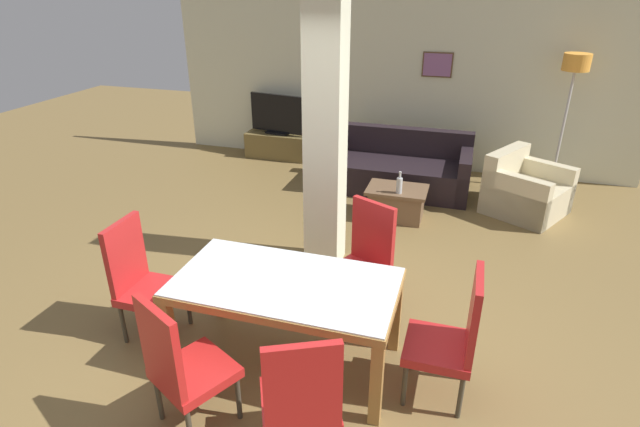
{
  "coord_description": "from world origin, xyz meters",
  "views": [
    {
      "loc": [
        1.15,
        -2.88,
        2.75
      ],
      "look_at": [
        0.0,
        0.87,
        0.9
      ],
      "focal_mm": 28.0,
      "sensor_mm": 36.0,
      "label": 1
    }
  ],
  "objects_px": {
    "armchair": "(524,192)",
    "bottle": "(399,185)",
    "dining_chair_near_right": "(301,399)",
    "dining_chair_head_right": "(453,335)",
    "coffee_table": "(396,203)",
    "sofa": "(398,170)",
    "dining_chair_far_right": "(364,257)",
    "floor_lamp": "(574,76)",
    "tv_screen": "(277,115)",
    "dining_chair_near_left": "(181,364)",
    "dining_table": "(286,298)",
    "dining_chair_head_left": "(141,278)",
    "tv_stand": "(279,145)"
  },
  "relations": [
    {
      "from": "dining_chair_head_right",
      "to": "tv_stand",
      "type": "distance_m",
      "value": 5.57
    },
    {
      "from": "dining_chair_far_right",
      "to": "dining_chair_head_right",
      "type": "distance_m",
      "value": 1.18
    },
    {
      "from": "bottle",
      "to": "dining_chair_near_left",
      "type": "bearing_deg",
      "value": -103.61
    },
    {
      "from": "dining_chair_far_right",
      "to": "coffee_table",
      "type": "xyz_separation_m",
      "value": [
        -0.02,
        2.0,
        -0.33
      ]
    },
    {
      "from": "tv_screen",
      "to": "dining_chair_head_right",
      "type": "bearing_deg",
      "value": 133.47
    },
    {
      "from": "dining_chair_far_right",
      "to": "armchair",
      "type": "distance_m",
      "value": 3.07
    },
    {
      "from": "sofa",
      "to": "armchair",
      "type": "distance_m",
      "value": 1.7
    },
    {
      "from": "dining_chair_far_right",
      "to": "bottle",
      "type": "relative_size",
      "value": 3.74
    },
    {
      "from": "dining_table",
      "to": "dining_chair_head_right",
      "type": "xyz_separation_m",
      "value": [
        1.22,
        0.0,
        -0.06
      ]
    },
    {
      "from": "dining_chair_head_right",
      "to": "coffee_table",
      "type": "distance_m",
      "value": 2.99
    },
    {
      "from": "dining_chair_head_right",
      "to": "coffee_table",
      "type": "relative_size",
      "value": 1.4
    },
    {
      "from": "dining_chair_far_right",
      "to": "sofa",
      "type": "xyz_separation_m",
      "value": [
        -0.15,
        2.99,
        -0.26
      ]
    },
    {
      "from": "dining_chair_head_left",
      "to": "dining_chair_near_right",
      "type": "xyz_separation_m",
      "value": [
        1.67,
        -0.85,
        0.0
      ]
    },
    {
      "from": "armchair",
      "to": "coffee_table",
      "type": "xyz_separation_m",
      "value": [
        -1.54,
        -0.65,
        -0.07
      ]
    },
    {
      "from": "dining_chair_near_right",
      "to": "dining_chair_head_right",
      "type": "height_order",
      "value": "same"
    },
    {
      "from": "coffee_table",
      "to": "floor_lamp",
      "type": "xyz_separation_m",
      "value": [
        1.99,
        1.67,
        1.38
      ]
    },
    {
      "from": "dining_chair_near_right",
      "to": "floor_lamp",
      "type": "distance_m",
      "value": 5.82
    },
    {
      "from": "dining_chair_far_right",
      "to": "floor_lamp",
      "type": "distance_m",
      "value": 4.3
    },
    {
      "from": "armchair",
      "to": "bottle",
      "type": "distance_m",
      "value": 1.71
    },
    {
      "from": "dining_chair_near_right",
      "to": "dining_chair_near_left",
      "type": "xyz_separation_m",
      "value": [
        -0.82,
        0.05,
        0.0
      ]
    },
    {
      "from": "coffee_table",
      "to": "bottle",
      "type": "height_order",
      "value": "bottle"
    },
    {
      "from": "coffee_table",
      "to": "dining_chair_far_right",
      "type": "bearing_deg",
      "value": -89.54
    },
    {
      "from": "dining_chair_head_right",
      "to": "bottle",
      "type": "height_order",
      "value": "dining_chair_head_right"
    },
    {
      "from": "dining_chair_far_right",
      "to": "dining_chair_near_right",
      "type": "bearing_deg",
      "value": 115.63
    },
    {
      "from": "dining_chair_far_right",
      "to": "dining_chair_near_right",
      "type": "relative_size",
      "value": 1.0
    },
    {
      "from": "floor_lamp",
      "to": "dining_chair_near_right",
      "type": "bearing_deg",
      "value": -110.21
    },
    {
      "from": "dining_chair_far_right",
      "to": "dining_chair_head_left",
      "type": "bearing_deg",
      "value": 52.72
    },
    {
      "from": "sofa",
      "to": "tv_screen",
      "type": "relative_size",
      "value": 2.04
    },
    {
      "from": "sofa",
      "to": "tv_screen",
      "type": "xyz_separation_m",
      "value": [
        -2.14,
        0.77,
        0.45
      ]
    },
    {
      "from": "dining_chair_head_left",
      "to": "floor_lamp",
      "type": "bearing_deg",
      "value": 141.08
    },
    {
      "from": "dining_chair_head_right",
      "to": "coffee_table",
      "type": "xyz_separation_m",
      "value": [
        -0.83,
        2.86,
        -0.33
      ]
    },
    {
      "from": "dining_chair_near_right",
      "to": "sofa",
      "type": "bearing_deg",
      "value": 66.0
    },
    {
      "from": "dining_chair_far_right",
      "to": "floor_lamp",
      "type": "height_order",
      "value": "floor_lamp"
    },
    {
      "from": "dining_table",
      "to": "tv_stand",
      "type": "height_order",
      "value": "dining_table"
    },
    {
      "from": "armchair",
      "to": "dining_chair_near_right",
      "type": "bearing_deg",
      "value": 10.03
    },
    {
      "from": "sofa",
      "to": "floor_lamp",
      "type": "distance_m",
      "value": 2.59
    },
    {
      "from": "dining_chair_near_left",
      "to": "dining_table",
      "type": "bearing_deg",
      "value": 90.0
    },
    {
      "from": "sofa",
      "to": "dining_chair_head_left",
      "type": "bearing_deg",
      "value": 68.4
    },
    {
      "from": "sofa",
      "to": "tv_screen",
      "type": "height_order",
      "value": "tv_screen"
    },
    {
      "from": "dining_table",
      "to": "coffee_table",
      "type": "distance_m",
      "value": 2.91
    },
    {
      "from": "armchair",
      "to": "bottle",
      "type": "xyz_separation_m",
      "value": [
        -1.49,
        -0.8,
        0.23
      ]
    },
    {
      "from": "coffee_table",
      "to": "dining_chair_near_right",
      "type": "bearing_deg",
      "value": -89.75
    },
    {
      "from": "armchair",
      "to": "tv_screen",
      "type": "bearing_deg",
      "value": -77.04
    },
    {
      "from": "dining_chair_near_right",
      "to": "dining_chair_head_left",
      "type": "bearing_deg",
      "value": 127.28
    },
    {
      "from": "coffee_table",
      "to": "tv_screen",
      "type": "relative_size",
      "value": 0.76
    },
    {
      "from": "dining_chair_near_right",
      "to": "armchair",
      "type": "bearing_deg",
      "value": 44.96
    },
    {
      "from": "dining_chair_head_right",
      "to": "tv_stand",
      "type": "relative_size",
      "value": 0.96
    },
    {
      "from": "dining_chair_head_left",
      "to": "floor_lamp",
      "type": "distance_m",
      "value": 5.91
    },
    {
      "from": "dining_chair_far_right",
      "to": "dining_chair_near_left",
      "type": "distance_m",
      "value": 1.85
    },
    {
      "from": "dining_table",
      "to": "sofa",
      "type": "height_order",
      "value": "sofa"
    }
  ]
}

